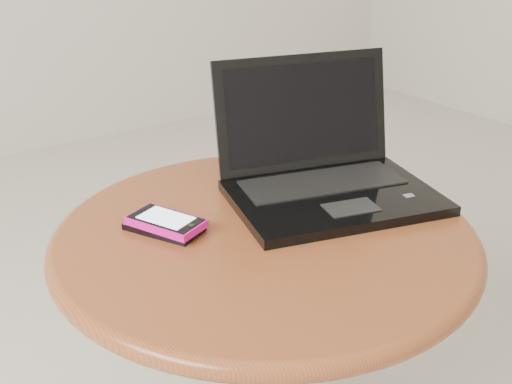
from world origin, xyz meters
TOP-DOWN VIEW (x-y plane):
  - table at (-0.10, 0.10)m, footprint 0.63×0.63m
  - laptop at (0.05, 0.14)m, footprint 0.38×0.34m
  - phone_black at (-0.23, 0.18)m, footprint 0.10×0.13m
  - phone_pink at (-0.23, 0.17)m, footprint 0.10×0.12m

SIDE VIEW (x-z plane):
  - table at x=-0.10m, z-range 0.14..0.65m
  - phone_black at x=-0.23m, z-range 0.50..0.51m
  - phone_pink at x=-0.23m, z-range 0.51..0.53m
  - laptop at x=0.05m, z-range 0.44..0.65m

